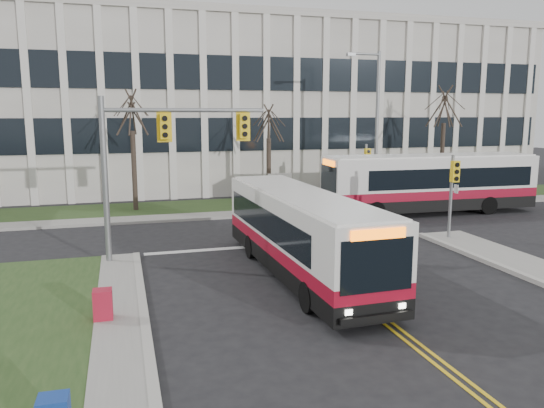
{
  "coord_description": "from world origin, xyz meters",
  "views": [
    {
      "loc": [
        -6.72,
        -12.98,
        5.58
      ],
      "look_at": [
        -0.96,
        7.12,
        2.0
      ],
      "focal_mm": 35.0,
      "sensor_mm": 36.0,
      "label": 1
    }
  ],
  "objects_px": {
    "directory_sign": "(280,187)",
    "bus_main": "(301,235)",
    "streetlight": "(374,120)",
    "newspaper_box_red": "(103,307)",
    "bus_cross": "(430,185)"
  },
  "relations": [
    {
      "from": "directory_sign",
      "to": "bus_main",
      "type": "height_order",
      "value": "bus_main"
    },
    {
      "from": "streetlight",
      "to": "newspaper_box_red",
      "type": "bearing_deg",
      "value": -135.83
    },
    {
      "from": "newspaper_box_red",
      "to": "bus_main",
      "type": "bearing_deg",
      "value": 22.98
    },
    {
      "from": "bus_main",
      "to": "newspaper_box_red",
      "type": "height_order",
      "value": "bus_main"
    },
    {
      "from": "streetlight",
      "to": "bus_cross",
      "type": "height_order",
      "value": "streetlight"
    },
    {
      "from": "directory_sign",
      "to": "bus_cross",
      "type": "height_order",
      "value": "bus_cross"
    },
    {
      "from": "streetlight",
      "to": "bus_main",
      "type": "height_order",
      "value": "streetlight"
    },
    {
      "from": "streetlight",
      "to": "directory_sign",
      "type": "distance_m",
      "value": 6.96
    },
    {
      "from": "bus_cross",
      "to": "newspaper_box_red",
      "type": "distance_m",
      "value": 20.99
    },
    {
      "from": "bus_main",
      "to": "newspaper_box_red",
      "type": "relative_size",
      "value": 11.26
    },
    {
      "from": "bus_main",
      "to": "newspaper_box_red",
      "type": "distance_m",
      "value": 7.11
    },
    {
      "from": "directory_sign",
      "to": "newspaper_box_red",
      "type": "xyz_separation_m",
      "value": [
        -9.85,
        -16.25,
        -0.7
      ]
    },
    {
      "from": "bus_cross",
      "to": "newspaper_box_red",
      "type": "bearing_deg",
      "value": -54.18
    },
    {
      "from": "directory_sign",
      "to": "streetlight",
      "type": "bearing_deg",
      "value": -13.23
    },
    {
      "from": "bus_cross",
      "to": "bus_main",
      "type": "bearing_deg",
      "value": -48.3
    }
  ]
}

